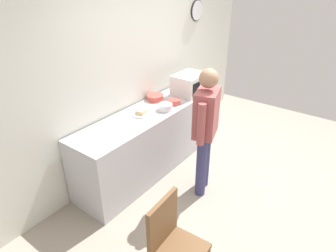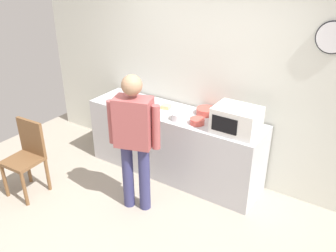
{
  "view_description": "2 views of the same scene",
  "coord_description": "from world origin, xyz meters",
  "views": [
    {
      "loc": [
        -2.95,
        -1.12,
        2.58
      ],
      "look_at": [
        -0.31,
        0.85,
        0.83
      ],
      "focal_mm": 31.7,
      "sensor_mm": 36.0,
      "label": 1
    },
    {
      "loc": [
        1.97,
        -2.28,
        2.75
      ],
      "look_at": [
        -0.11,
        0.87,
        0.89
      ],
      "focal_mm": 38.1,
      "sensor_mm": 36.0,
      "label": 2
    }
  ],
  "objects": [
    {
      "name": "wooden_chair",
      "position": [
        -1.52,
        -0.1,
        0.52
      ],
      "size": [
        0.42,
        0.42,
        0.94
      ],
      "color": "brown",
      "rests_on": "ground_plane"
    },
    {
      "name": "person_standing",
      "position": [
        -0.21,
        0.37,
        0.96
      ],
      "size": [
        0.57,
        0.35,
        1.64
      ],
      "color": "navy",
      "rests_on": "ground_plane"
    },
    {
      "name": "salad_bowl",
      "position": [
        0.17,
        1.09,
        0.94
      ],
      "size": [
        0.18,
        0.18,
        0.07
      ],
      "primitive_type": "cylinder",
      "color": "#C64C42",
      "rests_on": "kitchen_counter"
    },
    {
      "name": "ground_plane",
      "position": [
        0.0,
        0.0,
        0.0
      ],
      "size": [
        6.0,
        6.0,
        0.0
      ],
      "primitive_type": "plane",
      "color": "#9E9384"
    },
    {
      "name": "kitchen_counter",
      "position": [
        -0.24,
        1.22,
        0.45
      ],
      "size": [
        2.37,
        0.62,
        0.9
      ],
      "primitive_type": "cube",
      "color": "#B7B7BC",
      "rests_on": "ground_plane"
    },
    {
      "name": "spoon_utensil",
      "position": [
        -1.1,
        1.12,
        0.91
      ],
      "size": [
        0.17,
        0.05,
        0.01
      ],
      "primitive_type": "cube",
      "rotation": [
        0.0,
        0.0,
        0.2
      ],
      "color": "silver",
      "rests_on": "kitchen_counter"
    },
    {
      "name": "sandwich_plate",
      "position": [
        -0.38,
        1.24,
        0.92
      ],
      "size": [
        0.25,
        0.25,
        0.07
      ],
      "color": "white",
      "rests_on": "kitchen_counter"
    },
    {
      "name": "cereal_bowl",
      "position": [
        0.12,
        1.4,
        0.94
      ],
      "size": [
        0.24,
        0.24,
        0.08
      ],
      "primitive_type": "cylinder",
      "color": "#C64C42",
      "rests_on": "kitchen_counter"
    },
    {
      "name": "microwave",
      "position": [
        0.63,
        1.15,
        1.05
      ],
      "size": [
        0.5,
        0.39,
        0.3
      ],
      "color": "silver",
      "rests_on": "kitchen_counter"
    },
    {
      "name": "fork_utensil",
      "position": [
        -0.96,
        1.0,
        0.91
      ],
      "size": [
        0.1,
        0.16,
        0.01
      ],
      "primitive_type": "cube",
      "rotation": [
        0.0,
        0.0,
        1.03
      ],
      "color": "silver",
      "rests_on": "kitchen_counter"
    },
    {
      "name": "mixing_bowl",
      "position": [
        -0.07,
        1.07,
        0.94
      ],
      "size": [
        0.19,
        0.19,
        0.09
      ],
      "primitive_type": "cylinder",
      "color": "white",
      "rests_on": "kitchen_counter"
    },
    {
      "name": "back_wall",
      "position": [
        0.0,
        1.6,
        1.3
      ],
      "size": [
        5.4,
        0.13,
        2.6
      ],
      "color": "silver",
      "rests_on": "ground_plane"
    }
  ]
}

